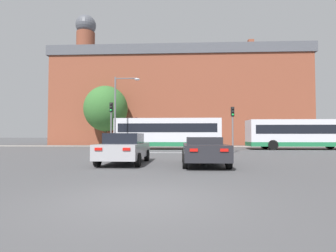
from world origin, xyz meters
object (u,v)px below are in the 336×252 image
Objects in this scene: bus_crossing_trailing at (302,134)px; traffic_light_far_left at (136,127)px; car_roadster_right at (204,151)px; traffic_light_near_right at (233,122)px; street_lamp_junction at (120,105)px; traffic_light_near_left at (111,119)px; bus_crossing_lead at (168,133)px; pedestrian_waiting at (106,139)px; car_saloon_left at (125,148)px.

traffic_light_far_left reaches higher than bus_crossing_trailing.
bus_crossing_trailing is at bearing 52.75° from car_roadster_right.
street_lamp_junction reaches higher than traffic_light_near_right.
bus_crossing_lead is at bearing 51.55° from traffic_light_near_left.
pedestrian_waiting is (-23.04, 8.14, -0.71)m from bus_crossing_trailing.
pedestrian_waiting reaches higher than car_roadster_right.
bus_crossing_trailing is at bearing 44.53° from car_saloon_left.
traffic_light_far_left is 2.42× the size of pedestrian_waiting.
traffic_light_far_left is at bearing -147.67° from bus_crossing_lead.
car_roadster_right is at bearing 9.40° from bus_crossing_lead.
pedestrian_waiting is (-11.49, 23.35, 0.24)m from car_roadster_right.
car_saloon_left is 2.77× the size of pedestrian_waiting.
traffic_light_far_left is at bearing 107.68° from car_roadster_right.
bus_crossing_lead is 8.70m from traffic_light_far_left.
car_saloon_left is 24.04m from pedestrian_waiting.
car_saloon_left is 9.45m from traffic_light_near_left.
traffic_light_near_right is at bearing 71.04° from pedestrian_waiting.
traffic_light_far_left is 10.86m from street_lamp_junction.
traffic_light_near_right reaches higher than pedestrian_waiting.
car_roadster_right is 19.13m from bus_crossing_trailing.
car_roadster_right is at bearing -52.81° from traffic_light_near_left.
bus_crossing_lead is 1.58× the size of street_lamp_junction.
traffic_light_near_left is at bearing 110.33° from car_saloon_left.
bus_crossing_trailing is at bearing 91.19° from bus_crossing_lead.
street_lamp_junction is 4.30× the size of pedestrian_waiting.
pedestrian_waiting is (-4.49, 14.13, -1.91)m from traffic_light_near_left.
traffic_light_near_right reaches higher than car_saloon_left.
car_roadster_right is at bearing 50.99° from pedestrian_waiting.
bus_crossing_trailing is at bearing 35.45° from traffic_light_near_right.
street_lamp_junction is at bearing 85.19° from traffic_light_near_left.
car_saloon_left is at bearing -129.34° from traffic_light_near_right.
traffic_light_near_right is at bearing -51.47° from traffic_light_far_left.
bus_crossing_trailing is at bearing 17.90° from traffic_light_near_left.
traffic_light_near_left reaches higher than bus_crossing_trailing.
traffic_light_near_right is 20.42m from pedestrian_waiting.
traffic_light_near_left reaches higher than bus_crossing_lead.
bus_crossing_lead is 0.98× the size of bus_crossing_trailing.
car_saloon_left is 22.02m from traffic_light_far_left.
traffic_light_near_right is at bearing 70.85° from car_roadster_right.
street_lamp_junction reaches higher than traffic_light_near_left.
traffic_light_near_left is 10.22m from traffic_light_near_right.
traffic_light_near_right is at bearing -12.52° from street_lamp_junction.
pedestrian_waiting is at bearing 136.24° from traffic_light_near_right.
car_saloon_left is 1.14× the size of traffic_light_far_left.
bus_crossing_trailing is 24.45m from pedestrian_waiting.
traffic_light_near_right is 10.41m from street_lamp_junction.
traffic_light_near_left is 2.71m from street_lamp_junction.
car_saloon_left is at bearing -46.56° from bus_crossing_trailing.
car_saloon_left is at bearing 172.51° from car_roadster_right.
street_lamp_junction is at bearing 167.48° from traffic_light_near_right.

